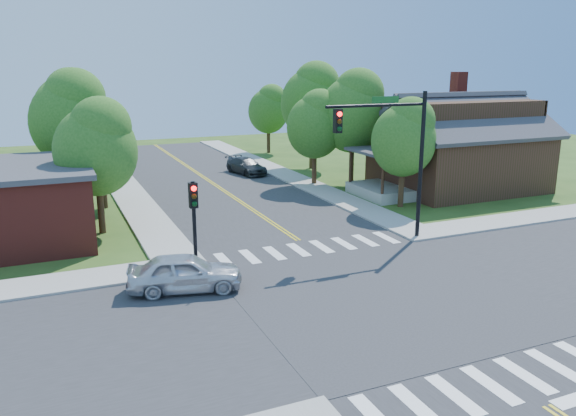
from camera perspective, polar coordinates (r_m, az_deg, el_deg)
name	(u,v)px	position (r m, az deg, el deg)	size (l,w,h in m)	color
ground	(383,298)	(21.33, 9.59, -8.96)	(100.00, 100.00, 0.00)	#2D4C17
road_ns	(383,297)	(21.32, 9.59, -8.91)	(10.00, 90.00, 0.04)	#2D2D30
road_ew	(383,297)	(21.32, 9.59, -8.90)	(90.00, 10.00, 0.04)	#2D2D30
intersection_patch	(383,298)	(21.33, 9.59, -8.96)	(10.20, 10.20, 0.06)	#2D2D30
sidewalk_ne	(448,182)	(42.61, 15.95, 2.51)	(40.00, 40.00, 0.14)	#9E9B93
crosswalk_north	(310,248)	(26.36, 2.26, -4.09)	(8.85, 2.00, 0.01)	white
crosswalk_south	(508,380)	(17.04, 21.41, -15.93)	(8.85, 2.00, 0.01)	white
centerline	(383,296)	(21.31, 9.59, -8.85)	(0.30, 90.00, 0.01)	yellow
signal_mast_ne	(393,143)	(26.68, 10.58, 6.51)	(5.30, 0.42, 7.20)	black
signal_pole_nw	(194,209)	(23.23, -9.54, -0.08)	(0.34, 0.42, 3.80)	black
house_ne	(458,141)	(40.45, 16.90, 6.53)	(13.05, 8.80, 7.11)	#332411
tree_e_a	(405,136)	(34.13, 11.85, 7.21)	(3.89, 3.70, 6.62)	#382314
tree_e_b	(354,109)	(40.02, 6.76, 9.94)	(4.84, 4.60, 8.24)	#382314
tree_e_c	(313,99)	(46.55, 2.56, 11.04)	(5.16, 4.90, 8.76)	#382314
tree_e_d	(269,108)	(55.26, -1.92, 10.12)	(3.92, 3.72, 6.66)	#382314
tree_w_a	(97,145)	(29.46, -18.80, 6.09)	(4.08, 3.87, 6.93)	#382314
tree_w_b	(73,116)	(36.44, -21.03, 8.72)	(4.86, 4.62, 8.27)	#382314
tree_w_c	(69,107)	(44.27, -21.36, 9.50)	(4.85, 4.61, 8.25)	#382314
tree_w_d	(64,113)	(53.73, -21.79, 8.91)	(3.84, 3.65, 6.53)	#382314
tree_house	(316,123)	(39.81, 2.88, 8.65)	(4.01, 3.81, 6.82)	#382314
tree_bldg	(101,143)	(34.91, -18.42, 6.30)	(3.54, 3.37, 6.03)	#382314
car_silver	(185,273)	(21.67, -10.43, -6.54)	(4.56, 2.65, 1.46)	silver
car_dgrey	(246,166)	(44.52, -4.25, 4.23)	(2.59, 4.54, 1.24)	#2E3233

